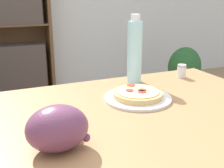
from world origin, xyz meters
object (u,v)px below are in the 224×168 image
(grape_bunch, at_px, (58,128))
(potted_plant_floor, at_px, (184,69))
(pizza_on_plate, at_px, (138,96))
(drink_bottle, at_px, (135,51))
(bookshelf, at_px, (14,32))
(salt_shaker, at_px, (182,71))

(grape_bunch, relative_size, potted_plant_floor, 0.28)
(pizza_on_plate, height_order, grape_bunch, grape_bunch)
(drink_bottle, distance_m, potted_plant_floor, 2.23)
(drink_bottle, bearing_deg, grape_bunch, -135.34)
(bookshelf, bearing_deg, potted_plant_floor, -19.52)
(pizza_on_plate, distance_m, grape_bunch, 0.43)
(drink_bottle, relative_size, salt_shaker, 4.76)
(pizza_on_plate, xyz_separation_m, salt_shaker, (0.33, 0.18, 0.02))
(pizza_on_plate, relative_size, potted_plant_floor, 0.45)
(grape_bunch, relative_size, drink_bottle, 0.53)
(grape_bunch, distance_m, drink_bottle, 0.63)
(pizza_on_plate, distance_m, salt_shaker, 0.37)
(pizza_on_plate, xyz_separation_m, grape_bunch, (-0.35, -0.24, 0.04))
(drink_bottle, bearing_deg, bookshelf, 98.79)
(drink_bottle, xyz_separation_m, salt_shaker, (0.24, -0.03, -0.11))
(drink_bottle, xyz_separation_m, potted_plant_floor, (1.49, 1.55, -0.61))
(salt_shaker, relative_size, bookshelf, 0.04)
(potted_plant_floor, bearing_deg, salt_shaker, -128.43)
(pizza_on_plate, distance_m, drink_bottle, 0.26)
(salt_shaker, height_order, bookshelf, bookshelf)
(pizza_on_plate, bearing_deg, salt_shaker, 28.11)
(pizza_on_plate, bearing_deg, bookshelf, 95.94)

